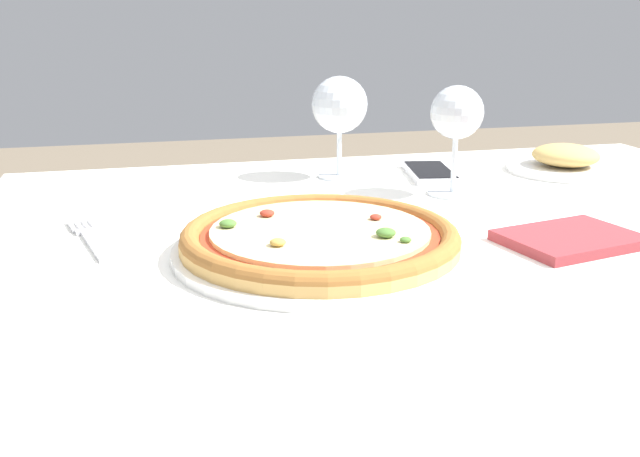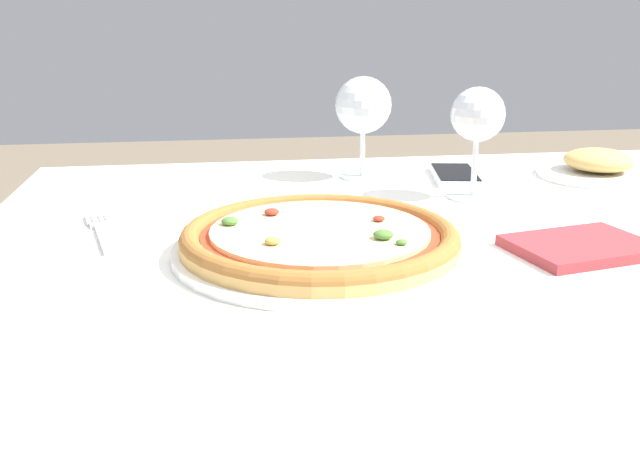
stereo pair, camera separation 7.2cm
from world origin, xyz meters
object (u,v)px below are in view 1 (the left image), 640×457
at_px(dining_table, 447,305).
at_px(cell_phone, 430,172).
at_px(pizza_plate, 320,240).
at_px(wine_glass_far_right, 457,117).
at_px(fork, 90,238).
at_px(side_plate, 565,161).
at_px(wine_glass_far_left, 340,107).

distance_m(dining_table, cell_phone, 0.33).
height_order(pizza_plate, wine_glass_far_right, wine_glass_far_right).
bearing_deg(fork, side_plate, 14.80).
bearing_deg(fork, wine_glass_far_right, 11.16).
xyz_separation_m(fork, wine_glass_far_right, (0.50, 0.10, 0.11)).
bearing_deg(side_plate, cell_phone, 173.65).
distance_m(wine_glass_far_left, wine_glass_far_right, 0.20).
bearing_deg(dining_table, wine_glass_far_right, 65.55).
bearing_deg(pizza_plate, side_plate, 32.19).
height_order(wine_glass_far_left, wine_glass_far_right, wine_glass_far_left).
height_order(dining_table, wine_glass_far_left, wine_glass_far_left).
height_order(dining_table, cell_phone, cell_phone).
distance_m(fork, cell_phone, 0.56).
bearing_deg(cell_phone, pizza_plate, -128.40).
height_order(dining_table, wine_glass_far_right, wine_glass_far_right).
relative_size(dining_table, wine_glass_far_left, 7.24).
bearing_deg(pizza_plate, wine_glass_far_left, 71.48).
bearing_deg(wine_glass_far_left, dining_table, -80.55).
height_order(wine_glass_far_right, cell_phone, wine_glass_far_right).
height_order(pizza_plate, side_plate, side_plate).
relative_size(cell_phone, side_plate, 0.82).
bearing_deg(wine_glass_far_right, dining_table, -114.45).
bearing_deg(side_plate, dining_table, -140.09).
bearing_deg(fork, dining_table, -9.78).
xyz_separation_m(dining_table, pizza_plate, (-0.17, -0.04, 0.11)).
xyz_separation_m(wine_glass_far_right, cell_phone, (0.02, 0.12, -0.11)).
xyz_separation_m(pizza_plate, wine_glass_far_right, (0.25, 0.21, 0.10)).
height_order(pizza_plate, cell_phone, pizza_plate).
relative_size(wine_glass_far_left, side_plate, 0.86).
bearing_deg(wine_glass_far_left, cell_phone, -9.35).
relative_size(fork, side_plate, 0.90).
xyz_separation_m(dining_table, side_plate, (0.32, 0.27, 0.11)).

